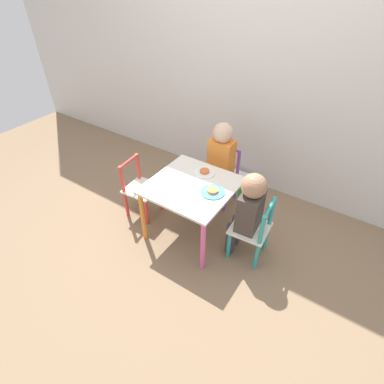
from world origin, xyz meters
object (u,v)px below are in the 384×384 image
child_back (220,159)px  storage_bin (233,179)px  chair_red (140,189)px  child_right (248,208)px  kids_table (192,192)px  plate_right (212,192)px  plate_back (205,172)px  chair_teal (253,231)px  chair_purple (222,177)px

child_back → storage_bin: 0.52m
chair_red → storage_bin: 0.95m
child_right → kids_table: bearing=-90.0°
kids_table → storage_bin: size_ratio=1.78×
child_back → plate_right: (0.18, -0.44, 0.02)m
storage_bin → kids_table: bearing=-87.9°
child_back → plate_right: child_back is taller
child_right → plate_back: bearing=-112.1°
chair_teal → kids_table: bearing=-90.0°
kids_table → chair_teal: 0.52m
chair_teal → plate_back: size_ratio=3.13×
child_back → plate_back: (0.01, -0.27, 0.02)m
chair_red → child_right: child_right is taller
kids_table → chair_red: 0.52m
chair_purple → child_back: bearing=-90.0°
chair_purple → child_right: (0.45, -0.47, 0.18)m
chair_red → plate_back: 0.59m
child_right → storage_bin: size_ratio=2.10×
chair_purple → child_back: 0.22m
chair_red → plate_right: size_ratio=2.89×
chair_purple → chair_red: same height
child_back → plate_back: child_back is taller
chair_purple → chair_red: (-0.49, -0.54, 0.00)m
chair_teal → plate_back: bearing=-109.5°
child_right → storage_bin: 0.94m
chair_purple → chair_teal: size_ratio=1.00×
storage_bin → child_back: bearing=-86.7°
kids_table → plate_back: size_ratio=3.74×
chair_red → child_back: 0.72m
storage_bin → chair_teal: bearing=-54.1°
chair_purple → storage_bin: size_ratio=1.49×
plate_back → chair_red: bearing=-156.6°
child_right → chair_teal: bearing=90.0°
chair_purple → kids_table: bearing=-90.0°
chair_teal → storage_bin: 0.92m
child_back → plate_back: 0.27m
child_right → plate_right: 0.27m
kids_table → storage_bin: 0.84m
child_back → storage_bin: size_ratio=2.28×
chair_purple → plate_right: size_ratio=2.89×
chair_purple → storage_bin: chair_purple is taller
chair_red → plate_back: bearing=-71.4°
chair_teal → chair_red: same height
chair_teal → child_back: (-0.51, 0.40, 0.21)m
chair_red → child_right: 0.96m
chair_red → child_back: (0.49, 0.48, 0.21)m
chair_teal → child_right: 0.19m
storage_bin → child_right: bearing=-57.5°
kids_table → plate_right: 0.19m
chair_red → child_back: size_ratio=0.65×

